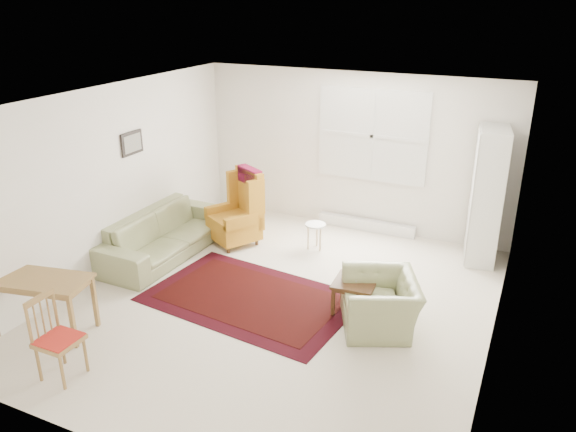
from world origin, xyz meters
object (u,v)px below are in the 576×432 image
at_px(coffee_table, 354,296).
at_px(desk, 45,305).
at_px(armchair, 380,298).
at_px(desk_chair, 59,339).
at_px(cabinet, 487,196).
at_px(sofa, 164,226).
at_px(stool, 315,236).
at_px(wingback_chair, 233,208).

distance_m(coffee_table, desk, 3.55).
relative_size(armchair, desk, 0.88).
relative_size(armchair, coffee_table, 1.90).
bearing_deg(coffee_table, desk_chair, -132.74).
height_order(cabinet, desk, cabinet).
xyz_separation_m(sofa, coffee_table, (3.02, -0.34, -0.24)).
height_order(desk, desk_chair, desk_chair).
distance_m(armchair, cabinet, 2.54).
height_order(armchair, coffee_table, armchair).
xyz_separation_m(armchair, stool, (-1.47, 1.64, -0.16)).
bearing_deg(armchair, desk, -88.02).
relative_size(sofa, desk, 2.09).
bearing_deg(desk, stool, 60.05).
relative_size(stool, desk_chair, 0.47).
bearing_deg(sofa, desk_chair, -162.77).
xyz_separation_m(sofa, wingback_chair, (0.72, 0.75, 0.14)).
bearing_deg(desk, desk_chair, -34.72).
bearing_deg(coffee_table, cabinet, 60.93).
bearing_deg(sofa, cabinet, -65.55).
bearing_deg(desk, cabinet, 43.72).
bearing_deg(wingback_chair, desk_chair, -59.14).
bearing_deg(desk_chair, armchair, -49.73).
relative_size(stool, desk, 0.39).
relative_size(coffee_table, desk_chair, 0.56).
xyz_separation_m(sofa, stool, (1.92, 1.09, -0.24)).
bearing_deg(wingback_chair, coffee_table, 4.39).
bearing_deg(desk_chair, wingback_chair, 0.86).
bearing_deg(coffee_table, stool, 127.45).
distance_m(wingback_chair, cabinet, 3.65).
height_order(armchair, desk, armchair).
height_order(coffee_table, cabinet, cabinet).
relative_size(armchair, desk_chair, 1.07).
relative_size(sofa, desk_chair, 2.52).
bearing_deg(sofa, wingback_chair, -42.42).
bearing_deg(stool, coffee_table, -52.55).
distance_m(sofa, wingback_chair, 1.05).
relative_size(coffee_table, cabinet, 0.26).
relative_size(sofa, cabinet, 1.15).
xyz_separation_m(stool, desk, (-1.91, -3.32, 0.13)).
xyz_separation_m(armchair, coffee_table, (-0.37, 0.20, -0.16)).
xyz_separation_m(wingback_chair, desk_chair, (0.06, -3.51, -0.14)).
bearing_deg(desk, wingback_chair, 76.47).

